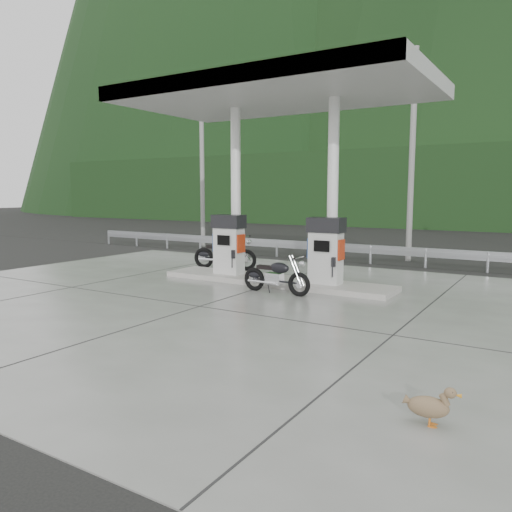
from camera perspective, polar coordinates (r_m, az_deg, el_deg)
The scene contains 17 objects.
ground at distance 12.44m, azimuth -3.61°, elevation -4.98°, with size 160.00×160.00×0.00m, color black.
forecourt_apron at distance 12.44m, azimuth -3.61°, elevation -4.93°, with size 18.00×14.00×0.02m, color slate.
pump_island at distance 14.49m, azimuth 2.11°, elevation -2.84°, with size 7.00×1.40×0.15m, color #9B9790.
gas_pump_left at distance 15.20m, azimuth -3.13°, elevation 1.33°, with size 0.95×0.55×1.80m, color silver, non-canonical shape.
gas_pump_right at distance 13.64m, azimuth 7.98°, elevation 0.60°, with size 0.95×0.55×1.80m, color silver, non-canonical shape.
canopy_column_left at distance 15.46m, azimuth -2.32°, elevation 7.37°, with size 0.30×0.30×5.00m, color white.
canopy_column_right at distance 13.92m, azimuth 8.76°, elevation 7.32°, with size 0.30×0.30×5.00m, color white.
canopy_roof at distance 14.54m, azimuth 2.21°, elevation 18.10°, with size 8.50×5.00×0.40m, color silver.
guardrail at distance 19.35m, azimuth 10.18°, elevation 1.41°, with size 26.00×0.16×1.42m, color #9DA0A5, non-canonical shape.
road at distance 22.70m, azimuth 13.39°, elevation 0.37°, with size 60.00×7.00×0.01m, color black.
utility_pole_a at distance 24.60m, azimuth -6.18°, elevation 10.37°, with size 0.22×0.22×8.00m, color gray.
utility_pole_b at distance 20.11m, azimuth 17.40°, elevation 10.81°, with size 0.22×0.22×8.00m, color gray.
tree_band at distance 40.54m, azimuth 21.84°, elevation 7.22°, with size 80.00×6.00×6.00m, color black.
forested_hills at distance 70.32m, azimuth 25.97°, elevation 4.33°, with size 100.00×40.00×140.00m, color black, non-canonical shape.
motorcycle_left at distance 17.16m, azimuth -3.59°, elevation 0.19°, with size 2.16×0.68×1.02m, color black, non-canonical shape.
motorcycle_right at distance 13.01m, azimuth 2.31°, elevation -2.36°, with size 1.87×0.59×0.88m, color black, non-canonical shape.
duck at distance 6.18m, azimuth 19.07°, elevation -16.04°, with size 0.56×0.16×0.40m, color brown, non-canonical shape.
Camera 1 is at (7.03, -9.92, 2.62)m, focal length 35.00 mm.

